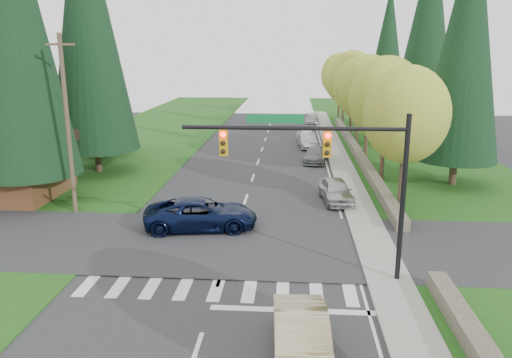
# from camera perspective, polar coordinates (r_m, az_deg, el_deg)

# --- Properties ---
(ground) EXTENTS (120.00, 120.00, 0.00)m
(ground) POSITION_cam_1_polar(r_m,az_deg,el_deg) (17.30, -6.24, -17.25)
(ground) COLOR #28282B
(ground) RESTS_ON ground
(grass_east) EXTENTS (14.00, 110.00, 0.06)m
(grass_east) POSITION_cam_1_polar(r_m,az_deg,el_deg) (37.03, 19.99, -0.58)
(grass_east) COLOR #214E14
(grass_east) RESTS_ON ground
(grass_west) EXTENTS (14.00, 110.00, 0.06)m
(grass_west) POSITION_cam_1_polar(r_m,az_deg,el_deg) (38.99, -19.90, 0.16)
(grass_west) COLOR #214E14
(grass_west) RESTS_ON ground
(cross_street) EXTENTS (120.00, 8.00, 0.10)m
(cross_street) POSITION_cam_1_polar(r_m,az_deg,el_deg) (24.38, -2.85, -7.41)
(cross_street) COLOR #28282B
(cross_street) RESTS_ON ground
(sidewalk_east) EXTENTS (1.80, 80.00, 0.13)m
(sidewalk_east) POSITION_cam_1_polar(r_m,az_deg,el_deg) (37.76, 10.25, 0.41)
(sidewalk_east) COLOR gray
(sidewalk_east) RESTS_ON ground
(curb_east) EXTENTS (0.20, 80.00, 0.13)m
(curb_east) POSITION_cam_1_polar(r_m,az_deg,el_deg) (37.68, 8.97, 0.44)
(curb_east) COLOR gray
(curb_east) RESTS_ON ground
(stone_wall_north) EXTENTS (0.70, 40.00, 0.70)m
(stone_wall_north) POSITION_cam_1_polar(r_m,az_deg,el_deg) (45.66, 11.40, 3.14)
(stone_wall_north) COLOR #4C4438
(stone_wall_north) RESTS_ON ground
(traffic_signal) EXTENTS (8.70, 0.37, 6.80)m
(traffic_signal) POSITION_cam_1_polar(r_m,az_deg,el_deg) (19.44, 8.58, 2.16)
(traffic_signal) COLOR black
(traffic_signal) RESTS_ON ground
(brown_building) EXTENTS (8.40, 8.40, 5.40)m
(brown_building) POSITION_cam_1_polar(r_m,az_deg,el_deg) (34.96, -26.62, 3.14)
(brown_building) COLOR #4C2D19
(brown_building) RESTS_ON ground
(utility_pole) EXTENTS (1.60, 0.24, 10.00)m
(utility_pole) POSITION_cam_1_polar(r_m,az_deg,el_deg) (29.46, -20.73, 5.86)
(utility_pole) COLOR #473828
(utility_pole) RESTS_ON ground
(decid_tree_0) EXTENTS (4.80, 4.80, 8.37)m
(decid_tree_0) POSITION_cam_1_polar(r_m,az_deg,el_deg) (29.35, 16.80, 7.04)
(decid_tree_0) COLOR #38281C
(decid_tree_0) RESTS_ON ground
(decid_tree_1) EXTENTS (5.20, 5.20, 8.80)m
(decid_tree_1) POSITION_cam_1_polar(r_m,az_deg,el_deg) (36.17, 14.65, 8.79)
(decid_tree_1) COLOR #38281C
(decid_tree_1) RESTS_ON ground
(decid_tree_2) EXTENTS (5.00, 5.00, 8.82)m
(decid_tree_2) POSITION_cam_1_polar(r_m,az_deg,el_deg) (43.02, 12.76, 9.91)
(decid_tree_2) COLOR #38281C
(decid_tree_2) RESTS_ON ground
(decid_tree_3) EXTENTS (5.00, 5.00, 8.55)m
(decid_tree_3) POSITION_cam_1_polar(r_m,az_deg,el_deg) (49.97, 11.71, 10.24)
(decid_tree_3) COLOR #38281C
(decid_tree_3) RESTS_ON ground
(decid_tree_4) EXTENTS (5.40, 5.40, 9.18)m
(decid_tree_4) POSITION_cam_1_polar(r_m,az_deg,el_deg) (56.89, 10.95, 11.15)
(decid_tree_4) COLOR #38281C
(decid_tree_4) RESTS_ON ground
(decid_tree_5) EXTENTS (4.80, 4.80, 8.30)m
(decid_tree_5) POSITION_cam_1_polar(r_m,az_deg,el_deg) (63.85, 10.04, 11.05)
(decid_tree_5) COLOR #38281C
(decid_tree_5) RESTS_ON ground
(decid_tree_6) EXTENTS (5.20, 5.20, 8.86)m
(decid_tree_6) POSITION_cam_1_polar(r_m,az_deg,el_deg) (70.81, 9.58, 11.65)
(decid_tree_6) COLOR #38281C
(decid_tree_6) RESTS_ON ground
(conifer_w_a) EXTENTS (6.12, 6.12, 19.80)m
(conifer_w_a) POSITION_cam_1_polar(r_m,az_deg,el_deg) (32.63, -25.95, 16.09)
(conifer_w_a) COLOR #38281C
(conifer_w_a) RESTS_ON ground
(conifer_w_b) EXTENTS (5.44, 5.44, 17.80)m
(conifer_w_b) POSITION_cam_1_polar(r_m,az_deg,el_deg) (37.55, -26.78, 14.06)
(conifer_w_b) COLOR #38281C
(conifer_w_b) RESTS_ON ground
(conifer_w_c) EXTENTS (6.46, 6.46, 20.80)m
(conifer_w_c) POSITION_cam_1_polar(r_m,az_deg,el_deg) (39.43, -18.75, 16.95)
(conifer_w_c) COLOR #38281C
(conifer_w_c) RESTS_ON ground
(conifer_w_e) EXTENTS (5.78, 5.78, 18.80)m
(conifer_w_e) POSITION_cam_1_polar(r_m,az_deg,el_deg) (45.70, -18.07, 15.29)
(conifer_w_e) COLOR #38281C
(conifer_w_e) RESTS_ON ground
(conifer_e_a) EXTENTS (5.44, 5.44, 17.80)m
(conifer_e_a) POSITION_cam_1_polar(r_m,az_deg,el_deg) (36.21, 22.92, 14.49)
(conifer_e_a) COLOR #38281C
(conifer_e_a) RESTS_ON ground
(conifer_e_b) EXTENTS (6.12, 6.12, 19.80)m
(conifer_e_b) POSITION_cam_1_polar(r_m,az_deg,el_deg) (49.97, 19.03, 15.67)
(conifer_e_b) COLOR #38281C
(conifer_e_b) RESTS_ON ground
(conifer_e_c) EXTENTS (5.10, 5.10, 16.80)m
(conifer_e_c) POSITION_cam_1_polar(r_m,az_deg,el_deg) (63.43, 14.82, 14.18)
(conifer_e_c) COLOR #38281C
(conifer_e_c) RESTS_ON ground
(sedan_champagne) EXTENTS (1.88, 4.74, 1.53)m
(sedan_champagne) POSITION_cam_1_polar(r_m,az_deg,el_deg) (15.52, 5.22, -17.93)
(sedan_champagne) COLOR #CBB687
(sedan_champagne) RESTS_ON ground
(suv_navy) EXTENTS (6.17, 3.53, 1.62)m
(suv_navy) POSITION_cam_1_polar(r_m,az_deg,el_deg) (26.21, -6.29, -4.01)
(suv_navy) COLOR black
(suv_navy) RESTS_ON ground
(parked_car_a) EXTENTS (2.20, 4.39, 1.44)m
(parked_car_a) POSITION_cam_1_polar(r_m,az_deg,el_deg) (31.11, 9.13, -1.31)
(parked_car_a) COLOR #AAABAF
(parked_car_a) RESTS_ON ground
(parked_car_b) EXTENTS (2.35, 4.54, 1.26)m
(parked_car_b) POSITION_cam_1_polar(r_m,az_deg,el_deg) (42.11, 6.82, 2.78)
(parked_car_b) COLOR slate
(parked_car_b) RESTS_ON ground
(parked_car_c) EXTENTS (1.85, 4.35, 1.39)m
(parked_car_c) POSITION_cam_1_polar(r_m,az_deg,el_deg) (48.27, 5.90, 4.38)
(parked_car_c) COLOR #A2A2A7
(parked_car_c) RESTS_ON ground
(parked_car_d) EXTENTS (2.08, 4.27, 1.40)m
(parked_car_d) POSITION_cam_1_polar(r_m,az_deg,el_deg) (51.28, 5.74, 4.98)
(parked_car_d) COLOR silver
(parked_car_d) RESTS_ON ground
(parked_car_e) EXTENTS (1.92, 4.48, 1.29)m
(parked_car_e) POSITION_cam_1_polar(r_m,az_deg,el_deg) (63.83, 6.43, 6.76)
(parked_car_e) COLOR #9D9CA1
(parked_car_e) RESTS_ON ground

